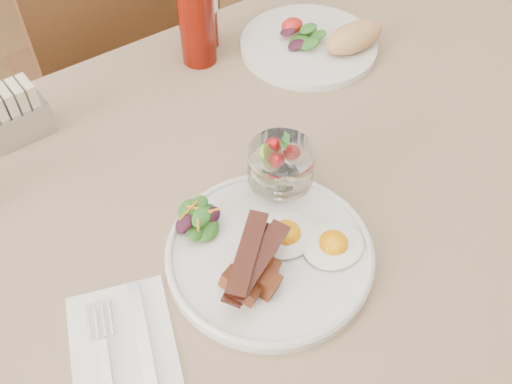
% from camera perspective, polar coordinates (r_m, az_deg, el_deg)
% --- Properties ---
extents(table, '(1.33, 0.88, 0.75)m').
position_cam_1_polar(table, '(0.95, 3.41, -1.45)').
color(table, brown).
rests_on(table, ground).
extents(chair_far, '(0.42, 0.42, 0.93)m').
position_cam_1_polar(chair_far, '(1.47, -13.14, 11.75)').
color(chair_far, brown).
rests_on(chair_far, ground).
extents(main_plate, '(0.28, 0.28, 0.02)m').
position_cam_1_polar(main_plate, '(0.77, 1.37, -6.24)').
color(main_plate, silver).
rests_on(main_plate, table).
extents(fried_eggs, '(0.14, 0.15, 0.02)m').
position_cam_1_polar(fried_eggs, '(0.77, 5.38, -4.71)').
color(fried_eggs, white).
rests_on(fried_eggs, main_plate).
extents(bacon_potato_pile, '(0.13, 0.10, 0.05)m').
position_cam_1_polar(bacon_potato_pile, '(0.72, -0.20, -7.59)').
color(bacon_potato_pile, maroon).
rests_on(bacon_potato_pile, main_plate).
extents(side_salad, '(0.07, 0.06, 0.04)m').
position_cam_1_polar(side_salad, '(0.78, -5.74, -2.81)').
color(side_salad, '#1B5015').
rests_on(side_salad, main_plate).
extents(fruit_cup, '(0.09, 0.09, 0.09)m').
position_cam_1_polar(fruit_cup, '(0.79, 2.49, 2.73)').
color(fruit_cup, white).
rests_on(fruit_cup, main_plate).
extents(second_plate, '(0.26, 0.26, 0.06)m').
position_cam_1_polar(second_plate, '(1.11, 6.33, 14.66)').
color(second_plate, silver).
rests_on(second_plate, table).
extents(ketchup_bottle, '(0.07, 0.07, 0.19)m').
position_cam_1_polar(ketchup_bottle, '(1.04, -5.98, 16.96)').
color(ketchup_bottle, '#5E0D05').
rests_on(ketchup_bottle, table).
extents(hot_sauce_bottle, '(0.05, 0.05, 0.15)m').
position_cam_1_polar(hot_sauce_bottle, '(1.09, -4.98, 17.65)').
color(hot_sauce_bottle, '#5E0D05').
rests_on(hot_sauce_bottle, table).
extents(sugar_caddy, '(0.10, 0.06, 0.09)m').
position_cam_1_polar(sugar_caddy, '(0.98, -23.03, 7.00)').
color(sugar_caddy, '#B4B4B9').
rests_on(sugar_caddy, table).
extents(napkin_cutlery, '(0.19, 0.25, 0.01)m').
position_cam_1_polar(napkin_cutlery, '(0.72, -12.73, -16.66)').
color(napkin_cutlery, white).
rests_on(napkin_cutlery, table).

